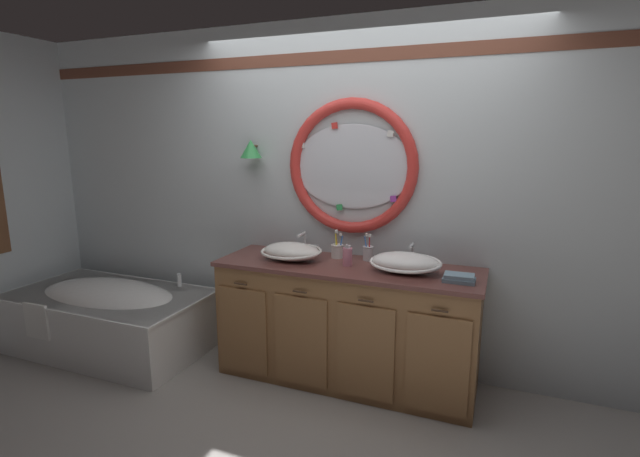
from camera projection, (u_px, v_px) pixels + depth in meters
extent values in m
plane|color=gray|center=(330.00, 395.00, 3.22)|extent=(14.00, 14.00, 0.00)
cube|color=silver|center=(358.00, 199.00, 3.50)|extent=(6.40, 0.08, 2.60)
cube|color=brown|center=(359.00, 56.00, 3.25)|extent=(6.27, 0.01, 0.09)
ellipsoid|color=silver|center=(352.00, 167.00, 3.41)|extent=(0.91, 0.02, 0.62)
torus|color=red|center=(351.00, 167.00, 3.41)|extent=(0.99, 0.08, 0.99)
cube|color=teal|center=(413.00, 171.00, 3.24)|extent=(0.05, 0.01, 0.05)
cube|color=silver|center=(391.00, 134.00, 3.25)|extent=(0.05, 0.01, 0.05)
cube|color=red|center=(335.00, 126.00, 3.39)|extent=(0.05, 0.01, 0.05)
cube|color=silver|center=(302.00, 145.00, 3.52)|extent=(0.05, 0.01, 0.05)
cube|color=green|center=(298.00, 179.00, 3.58)|extent=(0.05, 0.01, 0.05)
cube|color=green|center=(339.00, 207.00, 3.50)|extent=(0.05, 0.01, 0.05)
cube|color=purple|center=(393.00, 199.00, 3.33)|extent=(0.05, 0.01, 0.05)
cylinder|color=#4C3823|center=(254.00, 146.00, 3.65)|extent=(0.02, 0.09, 0.02)
cone|color=green|center=(251.00, 149.00, 3.61)|extent=(0.17, 0.17, 0.14)
cube|color=olive|center=(346.00, 325.00, 3.37)|extent=(1.84, 0.57, 0.84)
cube|color=brown|center=(347.00, 267.00, 3.28)|extent=(1.88, 0.61, 0.03)
cube|color=brown|center=(358.00, 267.00, 3.55)|extent=(1.84, 0.02, 0.11)
cube|color=olive|center=(243.00, 331.00, 3.36)|extent=(0.39, 0.02, 0.64)
cylinder|color=#422D1E|center=(240.00, 284.00, 3.28)|extent=(0.10, 0.01, 0.01)
cube|color=olive|center=(301.00, 341.00, 3.19)|extent=(0.39, 0.02, 0.64)
cylinder|color=#422D1E|center=(300.00, 292.00, 3.11)|extent=(0.10, 0.01, 0.01)
cube|color=olive|center=(365.00, 353.00, 3.03)|extent=(0.39, 0.02, 0.64)
cylinder|color=#422D1E|center=(366.00, 301.00, 2.94)|extent=(0.10, 0.01, 0.01)
cube|color=olive|center=(437.00, 366.00, 2.86)|extent=(0.39, 0.02, 0.64)
cylinder|color=#422D1E|center=(440.00, 311.00, 2.78)|extent=(0.10, 0.01, 0.01)
cube|color=white|center=(110.00, 321.00, 3.89)|extent=(1.60, 0.86, 0.49)
ellipsoid|color=white|center=(108.00, 299.00, 3.85)|extent=(1.31, 0.67, 0.28)
cube|color=white|center=(108.00, 294.00, 3.84)|extent=(1.63, 0.89, 0.02)
cylinder|color=silver|center=(179.00, 280.00, 4.01)|extent=(0.04, 0.04, 0.11)
cylinder|color=silver|center=(108.00, 299.00, 3.85)|extent=(0.04, 0.04, 0.01)
cube|color=white|center=(37.00, 321.00, 3.57)|extent=(0.24, 0.02, 0.28)
ellipsoid|color=white|center=(291.00, 251.00, 3.39)|extent=(0.43, 0.28, 0.13)
torus|color=white|center=(291.00, 251.00, 3.39)|extent=(0.45, 0.45, 0.02)
cylinder|color=silver|center=(291.00, 251.00, 3.39)|extent=(0.03, 0.03, 0.01)
ellipsoid|color=white|center=(405.00, 263.00, 3.09)|extent=(0.46, 0.28, 0.14)
torus|color=white|center=(405.00, 262.00, 3.09)|extent=(0.48, 0.48, 0.02)
cylinder|color=silver|center=(405.00, 262.00, 3.09)|extent=(0.03, 0.03, 0.01)
cylinder|color=silver|center=(305.00, 251.00, 3.62)|extent=(0.05, 0.05, 0.02)
cylinder|color=silver|center=(305.00, 242.00, 3.61)|extent=(0.02, 0.02, 0.13)
sphere|color=silver|center=(305.00, 233.00, 3.59)|extent=(0.03, 0.03, 0.03)
cylinder|color=silver|center=(301.00, 235.00, 3.54)|extent=(0.02, 0.13, 0.02)
cylinder|color=silver|center=(294.00, 248.00, 3.65)|extent=(0.04, 0.04, 0.06)
cylinder|color=silver|center=(316.00, 250.00, 3.58)|extent=(0.04, 0.04, 0.06)
cube|color=silver|center=(294.00, 243.00, 3.64)|extent=(0.05, 0.01, 0.01)
cube|color=silver|center=(316.00, 245.00, 3.58)|extent=(0.05, 0.01, 0.01)
cylinder|color=silver|center=(412.00, 262.00, 3.32)|extent=(0.05, 0.05, 0.02)
cylinder|color=silver|center=(412.00, 252.00, 3.30)|extent=(0.02, 0.02, 0.12)
sphere|color=silver|center=(413.00, 244.00, 3.29)|extent=(0.03, 0.03, 0.03)
cylinder|color=silver|center=(411.00, 246.00, 3.25)|extent=(0.02, 0.10, 0.02)
cylinder|color=silver|center=(399.00, 258.00, 3.35)|extent=(0.04, 0.04, 0.06)
cylinder|color=silver|center=(425.00, 261.00, 3.28)|extent=(0.04, 0.04, 0.06)
cube|color=silver|center=(399.00, 253.00, 3.34)|extent=(0.05, 0.01, 0.01)
cube|color=silver|center=(426.00, 256.00, 3.27)|extent=(0.05, 0.01, 0.01)
cylinder|color=white|center=(337.00, 251.00, 3.46)|extent=(0.09, 0.09, 0.10)
torus|color=white|center=(337.00, 245.00, 3.45)|extent=(0.09, 0.09, 0.01)
cylinder|color=blue|center=(341.00, 246.00, 3.44)|extent=(0.03, 0.03, 0.16)
cube|color=white|center=(341.00, 234.00, 3.42)|extent=(0.02, 0.02, 0.03)
cylinder|color=orange|center=(337.00, 244.00, 3.47)|extent=(0.03, 0.01, 0.17)
cube|color=white|center=(337.00, 231.00, 3.45)|extent=(0.02, 0.02, 0.02)
cylinder|color=yellow|center=(336.00, 245.00, 3.44)|extent=(0.03, 0.04, 0.18)
cube|color=white|center=(336.00, 232.00, 3.42)|extent=(0.02, 0.02, 0.03)
cylinder|color=silver|center=(368.00, 253.00, 3.39)|extent=(0.07, 0.07, 0.10)
torus|color=silver|center=(368.00, 247.00, 3.38)|extent=(0.08, 0.08, 0.01)
cylinder|color=#E0383D|center=(369.00, 248.00, 3.37)|extent=(0.01, 0.02, 0.16)
cube|color=white|center=(370.00, 236.00, 3.36)|extent=(0.02, 0.02, 0.02)
cylinder|color=blue|center=(366.00, 247.00, 3.39)|extent=(0.03, 0.03, 0.17)
cube|color=white|center=(367.00, 235.00, 3.37)|extent=(0.02, 0.02, 0.03)
cylinder|color=pink|center=(347.00, 257.00, 3.25)|extent=(0.07, 0.07, 0.13)
cylinder|color=silver|center=(348.00, 247.00, 3.24)|extent=(0.04, 0.04, 0.02)
cylinder|color=silver|center=(347.00, 245.00, 3.22)|extent=(0.01, 0.04, 0.01)
cube|color=#7593A8|center=(459.00, 280.00, 2.90)|extent=(0.20, 0.13, 0.02)
cube|color=#7593A8|center=(459.00, 276.00, 2.90)|extent=(0.18, 0.12, 0.02)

